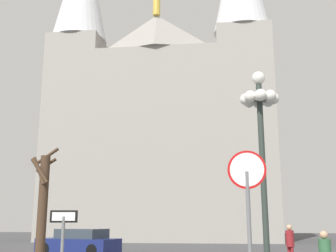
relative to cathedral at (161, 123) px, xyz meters
name	(u,v)px	position (x,y,z in m)	size (l,w,h in m)	color
cathedral	(161,123)	(0.00, 0.00, 0.00)	(21.71, 11.27, 33.16)	gray
stop_sign	(248,201)	(6.14, -31.75, -9.06)	(0.75, 0.14, 3.18)	slate
one_way_arrow_sign	(62,247)	(2.32, -31.32, -9.97)	(0.57, 0.12, 2.04)	slate
street_lamp	(261,132)	(6.76, -28.61, -7.08)	(1.08, 1.08, 5.92)	#2D3833
bare_tree	(42,205)	(-1.47, -23.72, -8.83)	(0.91, 1.07, 4.85)	#473323
parked_car_near_navy	(79,242)	(-2.20, -16.87, -10.61)	(4.86, 3.12, 1.38)	navy
pedestrian_standing	(290,242)	(8.28, -22.50, -10.26)	(0.32, 0.32, 1.67)	maroon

